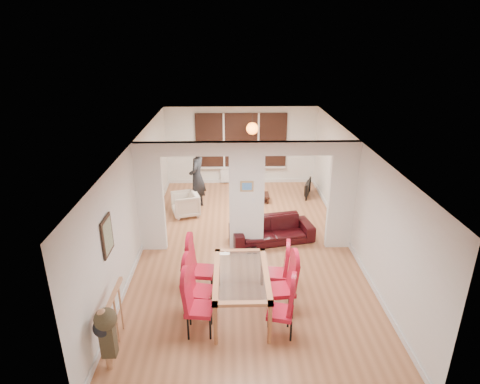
{
  "coord_description": "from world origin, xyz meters",
  "views": [
    {
      "loc": [
        -0.37,
        -8.49,
        4.8
      ],
      "look_at": [
        -0.14,
        0.6,
        1.19
      ],
      "focal_mm": 30.0,
      "sensor_mm": 36.0,
      "label": 1
    }
  ],
  "objects_px": {
    "dining_chair_la": "(199,305)",
    "dining_chair_rc": "(277,270)",
    "dining_table": "(241,292)",
    "armchair": "(185,204)",
    "dining_chair_lc": "(202,267)",
    "bowl": "(253,195)",
    "dining_chair_lb": "(200,288)",
    "television": "(305,188)",
    "dining_chair_ra": "(280,308)",
    "person": "(197,177)",
    "bottle": "(247,190)",
    "sofa": "(272,230)",
    "dining_chair_rb": "(281,286)",
    "coffee_table": "(252,198)"
  },
  "relations": [
    {
      "from": "armchair",
      "to": "television",
      "type": "xyz_separation_m",
      "value": [
        3.64,
        1.38,
        -0.08
      ]
    },
    {
      "from": "dining_chair_lc",
      "to": "sofa",
      "type": "height_order",
      "value": "dining_chair_lc"
    },
    {
      "from": "television",
      "to": "sofa",
      "type": "bearing_deg",
      "value": 173.5
    },
    {
      "from": "dining_chair_la",
      "to": "television",
      "type": "distance_m",
      "value": 6.84
    },
    {
      "from": "television",
      "to": "dining_chair_ra",
      "type": "bearing_deg",
      "value": -175.62
    },
    {
      "from": "dining_chair_la",
      "to": "sofa",
      "type": "relative_size",
      "value": 0.56
    },
    {
      "from": "dining_table",
      "to": "dining_chair_rc",
      "type": "bearing_deg",
      "value": 37.83
    },
    {
      "from": "bowl",
      "to": "coffee_table",
      "type": "bearing_deg",
      "value": 95.77
    },
    {
      "from": "dining_table",
      "to": "armchair",
      "type": "bearing_deg",
      "value": 108.76
    },
    {
      "from": "dining_chair_la",
      "to": "armchair",
      "type": "relative_size",
      "value": 1.54
    },
    {
      "from": "dining_chair_lb",
      "to": "dining_chair_lc",
      "type": "bearing_deg",
      "value": 104.04
    },
    {
      "from": "dining_chair_lb",
      "to": "coffee_table",
      "type": "bearing_deg",
      "value": 90.39
    },
    {
      "from": "bottle",
      "to": "dining_chair_ra",
      "type": "bearing_deg",
      "value": -86.84
    },
    {
      "from": "dining_chair_rb",
      "to": "person",
      "type": "relative_size",
      "value": 0.6
    },
    {
      "from": "dining_chair_rc",
      "to": "dining_chair_la",
      "type": "bearing_deg",
      "value": -134.44
    },
    {
      "from": "dining_chair_ra",
      "to": "dining_chair_rc",
      "type": "height_order",
      "value": "dining_chair_ra"
    },
    {
      "from": "dining_chair_rb",
      "to": "bowl",
      "type": "height_order",
      "value": "dining_chair_rb"
    },
    {
      "from": "dining_chair_ra",
      "to": "armchair",
      "type": "bearing_deg",
      "value": 127.45
    },
    {
      "from": "bottle",
      "to": "bowl",
      "type": "relative_size",
      "value": 1.33
    },
    {
      "from": "person",
      "to": "television",
      "type": "bearing_deg",
      "value": 115.91
    },
    {
      "from": "coffee_table",
      "to": "dining_chair_ra",
      "type": "bearing_deg",
      "value": -88.58
    },
    {
      "from": "dining_table",
      "to": "dining_chair_ra",
      "type": "distance_m",
      "value": 0.89
    },
    {
      "from": "dining_chair_ra",
      "to": "dining_chair_la",
      "type": "bearing_deg",
      "value": -169.44
    },
    {
      "from": "sofa",
      "to": "bowl",
      "type": "xyz_separation_m",
      "value": [
        -0.33,
        2.38,
        -0.04
      ]
    },
    {
      "from": "dining_chair_rb",
      "to": "person",
      "type": "distance_m",
      "value": 5.15
    },
    {
      "from": "television",
      "to": "bowl",
      "type": "xyz_separation_m",
      "value": [
        -1.69,
        -0.56,
        0.01
      ]
    },
    {
      "from": "dining_chair_la",
      "to": "television",
      "type": "xyz_separation_m",
      "value": [
        2.91,
        6.18,
        -0.31
      ]
    },
    {
      "from": "dining_chair_rb",
      "to": "dining_chair_rc",
      "type": "relative_size",
      "value": 1.11
    },
    {
      "from": "dining_chair_rb",
      "to": "person",
      "type": "bearing_deg",
      "value": 105.46
    },
    {
      "from": "dining_chair_rb",
      "to": "armchair",
      "type": "height_order",
      "value": "dining_chair_rb"
    },
    {
      "from": "dining_chair_lb",
      "to": "dining_table",
      "type": "bearing_deg",
      "value": 17.19
    },
    {
      "from": "dining_table",
      "to": "person",
      "type": "distance_m",
      "value": 4.91
    },
    {
      "from": "sofa",
      "to": "dining_chair_la",
      "type": "bearing_deg",
      "value": -127.5
    },
    {
      "from": "dining_chair_lc",
      "to": "bowl",
      "type": "bearing_deg",
      "value": 81.79
    },
    {
      "from": "dining_chair_la",
      "to": "dining_chair_rc",
      "type": "xyz_separation_m",
      "value": [
        1.43,
        1.08,
        -0.05
      ]
    },
    {
      "from": "dining_chair_lc",
      "to": "dining_chair_rc",
      "type": "height_order",
      "value": "dining_chair_lc"
    },
    {
      "from": "dining_chair_lc",
      "to": "dining_table",
      "type": "bearing_deg",
      "value": -31.54
    },
    {
      "from": "dining_chair_la",
      "to": "dining_chair_rc",
      "type": "height_order",
      "value": "dining_chair_la"
    },
    {
      "from": "bottle",
      "to": "bowl",
      "type": "bearing_deg",
      "value": -33.45
    },
    {
      "from": "dining_table",
      "to": "dining_chair_lb",
      "type": "height_order",
      "value": "dining_chair_lb"
    },
    {
      "from": "dining_table",
      "to": "sofa",
      "type": "distance_m",
      "value": 2.83
    },
    {
      "from": "dining_chair_lc",
      "to": "sofa",
      "type": "xyz_separation_m",
      "value": [
        1.57,
        2.1,
        -0.28
      ]
    },
    {
      "from": "dining_chair_ra",
      "to": "bottle",
      "type": "height_order",
      "value": "dining_chair_ra"
    },
    {
      "from": "person",
      "to": "dining_table",
      "type": "bearing_deg",
      "value": 24.19
    },
    {
      "from": "dining_table",
      "to": "dining_chair_la",
      "type": "distance_m",
      "value": 0.91
    },
    {
      "from": "television",
      "to": "bowl",
      "type": "bearing_deg",
      "value": 126.79
    },
    {
      "from": "dining_chair_la",
      "to": "bottle",
      "type": "height_order",
      "value": "dining_chair_la"
    },
    {
      "from": "person",
      "to": "coffee_table",
      "type": "xyz_separation_m",
      "value": [
        1.62,
        0.44,
        -0.84
      ]
    },
    {
      "from": "dining_chair_lc",
      "to": "person",
      "type": "distance_m",
      "value": 4.19
    },
    {
      "from": "dining_chair_lc",
      "to": "dining_chair_ra",
      "type": "distance_m",
      "value": 1.84
    }
  ]
}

